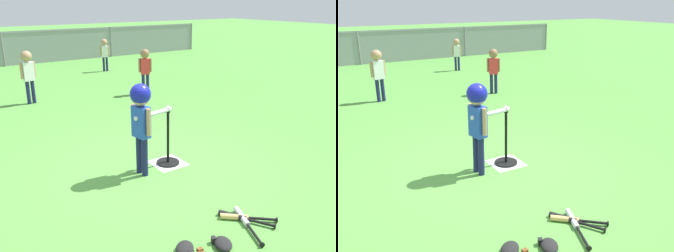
# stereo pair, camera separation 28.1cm
# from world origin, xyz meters

# --- Properties ---
(ground_plane) EXTENTS (60.00, 60.00, 0.00)m
(ground_plane) POSITION_xyz_m (0.00, 0.00, 0.00)
(ground_plane) COLOR #51933D
(home_plate) EXTENTS (0.44, 0.44, 0.01)m
(home_plate) POSITION_xyz_m (0.29, 0.09, 0.00)
(home_plate) COLOR white
(home_plate) RESTS_ON ground_plane
(batting_tee) EXTENTS (0.32, 0.32, 0.76)m
(batting_tee) POSITION_xyz_m (0.29, 0.09, 0.13)
(batting_tee) COLOR black
(batting_tee) RESTS_ON ground_plane
(baseball_on_tee) EXTENTS (0.07, 0.07, 0.07)m
(baseball_on_tee) POSITION_xyz_m (0.29, 0.09, 0.80)
(baseball_on_tee) COLOR white
(baseball_on_tee) RESTS_ON batting_tee
(batter_child) EXTENTS (0.64, 0.34, 1.20)m
(batter_child) POSITION_xyz_m (-0.16, 0.01, 0.86)
(batter_child) COLOR #191E4C
(batter_child) RESTS_ON ground_plane
(fielder_near_left) EXTENTS (0.33, 0.23, 1.14)m
(fielder_near_left) POSITION_xyz_m (-0.47, 4.31, 0.73)
(fielder_near_left) COLOR #191E4C
(fielder_near_left) RESTS_ON ground_plane
(fielder_deep_right) EXTENTS (0.29, 0.20, 1.00)m
(fielder_deep_right) POSITION_xyz_m (2.48, 6.91, 0.65)
(fielder_deep_right) COLOR #191E4C
(fielder_deep_right) RESTS_ON ground_plane
(fielder_deep_left) EXTENTS (0.29, 0.21, 1.07)m
(fielder_deep_left) POSITION_xyz_m (2.05, 3.68, 0.69)
(fielder_deep_left) COLOR #191E4C
(fielder_deep_left) RESTS_ON ground_plane
(spare_bat_silver) EXTENTS (0.29, 0.61, 0.06)m
(spare_bat_silver) POSITION_xyz_m (0.14, -1.52, 0.03)
(spare_bat_silver) COLOR silver
(spare_bat_silver) RESTS_ON ground_plane
(spare_bat_wood) EXTENTS (0.47, 0.42, 0.06)m
(spare_bat_wood) POSITION_xyz_m (0.14, -1.47, 0.03)
(spare_bat_wood) COLOR #DBB266
(spare_bat_wood) RESTS_ON ground_plane
(spare_bat_black) EXTENTS (0.35, 0.53, 0.06)m
(spare_bat_black) POSITION_xyz_m (0.13, -1.45, 0.03)
(spare_bat_black) COLOR black
(spare_bat_black) RESTS_ON ground_plane
(glove_by_plate) EXTENTS (0.24, 0.27, 0.07)m
(glove_by_plate) POSITION_xyz_m (-0.30, -1.69, 0.04)
(glove_by_plate) COLOR black
(glove_by_plate) RESTS_ON ground_plane
(glove_tossed_aside) EXTENTS (0.27, 0.27, 0.07)m
(glove_tossed_aside) POSITION_xyz_m (-0.63, -1.55, 0.04)
(glove_tossed_aside) COLOR black
(glove_tossed_aside) RESTS_ON ground_plane
(outfield_fence) EXTENTS (16.06, 0.06, 1.15)m
(outfield_fence) POSITION_xyz_m (0.00, 9.65, 0.62)
(outfield_fence) COLOR slate
(outfield_fence) RESTS_ON ground_plane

